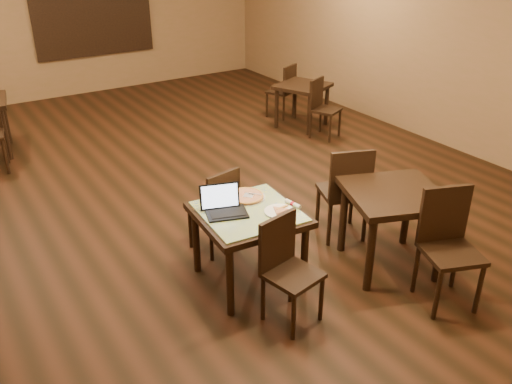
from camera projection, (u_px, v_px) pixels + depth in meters
ground at (188, 183)px, 7.23m from camera, size 10.00×10.00×0.00m
wall_back at (67, 17)px, 10.31m from camera, size 8.00×0.02×3.00m
wall_right at (412, 38)px, 8.50m from camera, size 0.02×10.00×3.00m
mural at (93, 13)px, 10.50m from camera, size 2.34×0.05×1.64m
tiled_table at (249, 221)px, 4.99m from camera, size 0.99×0.99×0.76m
chair_main_near at (286, 264)px, 4.57m from camera, size 0.49×0.49×0.96m
chair_main_far at (218, 206)px, 5.52m from camera, size 0.48×0.48×0.94m
laptop at (223, 205)px, 4.90m from camera, size 0.43×0.39×0.25m
plate at (280, 212)px, 4.91m from camera, size 0.28×0.28×0.02m
pizza_slice at (280, 210)px, 4.90m from camera, size 0.19×0.19×0.02m
pizza_pan at (246, 197)px, 5.18m from camera, size 0.37×0.37×0.01m
pizza_whole at (246, 196)px, 5.17m from camera, size 0.34×0.34×0.02m
spatula at (249, 195)px, 5.16m from camera, size 0.22×0.23×0.01m
napkin_roll at (293, 204)px, 5.02m from camera, size 0.07×0.18×0.04m
other_table_a at (302, 92)px, 8.99m from camera, size 1.02×1.02×0.72m
other_table_a_chair_near at (322, 105)px, 8.60m from camera, size 0.53×0.53×0.93m
other_table_a_chair_far at (285, 88)px, 9.46m from camera, size 0.53×0.53×0.93m
other_table_c at (393, 204)px, 5.21m from camera, size 1.15×1.15×0.83m
other_table_c_chair_near at (447, 240)px, 4.79m from camera, size 0.60×0.60×1.08m
other_table_c_chair_far at (346, 188)px, 5.71m from camera, size 0.60×0.60×1.08m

